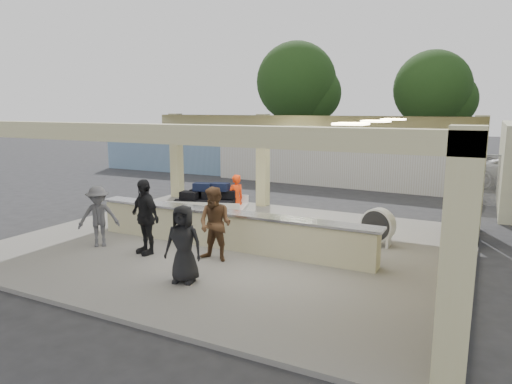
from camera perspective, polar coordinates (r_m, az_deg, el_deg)
The scene contains 15 objects.
ground at distance 12.73m, azimuth -2.52°, elevation -6.71°, with size 120.00×120.00×0.00m, color #252528.
pavilion at distance 12.88m, azimuth -0.30°, elevation -0.32°, with size 12.01×10.00×3.55m.
baggage_counter at distance 12.16m, azimuth -3.71°, elevation -4.67°, with size 8.20×0.58×0.98m.
luggage_cart at distance 14.43m, azimuth -6.07°, elevation -1.33°, with size 2.63×2.05×1.35m.
drum_fan at distance 12.72m, azimuth 15.00°, elevation -4.06°, with size 0.96×0.55×1.02m.
baggage_handler at distance 14.57m, azimuth -2.55°, elevation -0.89°, with size 0.58×0.32×1.59m, color #F83A0D.
passenger_a at distance 11.02m, azimuth -5.12°, elevation -4.03°, with size 0.88×0.39×1.81m, color brown.
passenger_b at distance 11.84m, azimuth -13.72°, elevation -3.00°, with size 1.12×0.41×1.92m, color black.
passenger_c at distance 12.84m, azimuth -19.08°, elevation -2.91°, with size 1.05×0.37×1.63m, color #4B4B50.
passenger_d at distance 9.78m, azimuth -9.05°, elevation -6.42°, with size 0.82×0.33×1.67m, color black.
car_dark at distance 26.56m, azimuth 27.01°, elevation 2.69°, with size 1.50×4.26×1.42m, color black.
container_white at distance 23.42m, azimuth 9.24°, elevation 4.20°, with size 11.80×2.36×2.56m, color silver.
container_blue at distance 28.46m, azimuth -9.53°, elevation 5.17°, with size 9.47×2.27×2.46m, color #7495BA.
tree_left at distance 37.39m, azimuth 5.61°, elevation 13.15°, with size 6.60×6.30×9.00m.
tree_mid at distance 36.95m, azimuth 21.68°, elevation 11.55°, with size 6.00×5.60×8.00m.
Camera 1 is at (6.01, -10.59, 3.73)m, focal length 32.00 mm.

